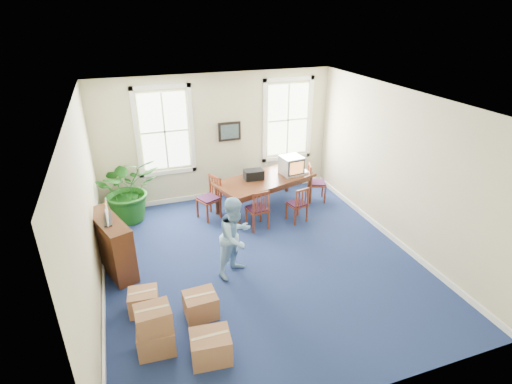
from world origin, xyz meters
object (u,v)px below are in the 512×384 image
object	(u,v)px
conference_table	(265,193)
chair_near_left	(257,208)
credenza	(112,245)
potted_plant	(128,189)
cardboard_boxes	(168,321)
man	(236,237)
crt_tv	(291,165)

from	to	relation	value
conference_table	chair_near_left	size ratio (longest dim) A/B	2.49
conference_table	credenza	xyz separation A→B (m)	(-3.62, -1.42, 0.13)
potted_plant	chair_near_left	bearing A→B (deg)	-26.81
potted_plant	cardboard_boxes	bearing A→B (deg)	-85.96
man	potted_plant	bearing A→B (deg)	88.50
crt_tv	potted_plant	xyz separation A→B (m)	(-3.89, 0.48, -0.26)
chair_near_left	man	size ratio (longest dim) A/B	0.62
crt_tv	chair_near_left	xyz separation A→B (m)	(-1.21, -0.88, -0.56)
man	credenza	distance (m)	2.36
chair_near_left	potted_plant	xyz separation A→B (m)	(-2.68, 1.36, 0.31)
crt_tv	chair_near_left	bearing A→B (deg)	-151.18
crt_tv	potted_plant	size ratio (longest dim) A/B	0.34
credenza	potted_plant	bearing A→B (deg)	57.66
conference_table	crt_tv	distance (m)	0.96
conference_table	potted_plant	world-z (taller)	potted_plant
conference_table	credenza	bearing A→B (deg)	-175.91
conference_table	potted_plant	bearing A→B (deg)	153.08
conference_table	cardboard_boxes	bearing A→B (deg)	-145.79
crt_tv	man	world-z (taller)	man
credenza	potted_plant	xyz separation A→B (m)	(0.44, 1.96, 0.25)
credenza	cardboard_boxes	bearing A→B (deg)	-91.33
conference_table	crt_tv	size ratio (longest dim) A/B	4.44
man	cardboard_boxes	distance (m)	2.02
credenza	conference_table	bearing A→B (deg)	1.80
conference_table	chair_near_left	bearing A→B (deg)	-138.35
crt_tv	cardboard_boxes	size ratio (longest dim) A/B	0.38
conference_table	cardboard_boxes	xyz separation A→B (m)	(-2.88, -3.64, -0.00)
conference_table	cardboard_boxes	size ratio (longest dim) A/B	1.68
man	cardboard_boxes	xyz separation A→B (m)	(-1.45, -1.35, -0.37)
cardboard_boxes	conference_table	bearing A→B (deg)	51.59
conference_table	potted_plant	distance (m)	3.24
chair_near_left	cardboard_boxes	xyz separation A→B (m)	(-2.39, -2.81, -0.07)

